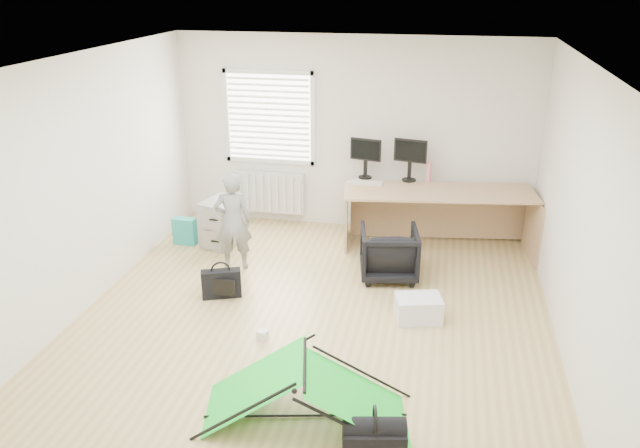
% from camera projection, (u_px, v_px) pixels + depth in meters
% --- Properties ---
extents(ground, '(5.50, 5.50, 0.00)m').
position_uv_depth(ground, '(313.00, 320.00, 6.66)').
color(ground, tan).
rests_on(ground, ground).
extents(back_wall, '(5.00, 0.02, 2.70)m').
position_uv_depth(back_wall, '(354.00, 135.00, 8.64)').
color(back_wall, silver).
rests_on(back_wall, ground).
extents(window, '(1.20, 0.06, 1.20)m').
position_uv_depth(window, '(269.00, 117.00, 8.75)').
color(window, silver).
rests_on(window, back_wall).
extents(radiator, '(1.00, 0.12, 0.60)m').
position_uv_depth(radiator, '(271.00, 192.00, 9.13)').
color(radiator, silver).
rests_on(radiator, back_wall).
extents(desk, '(2.53, 1.12, 0.83)m').
position_uv_depth(desk, '(437.00, 221.00, 8.18)').
color(desk, tan).
rests_on(desk, ground).
extents(filing_cabinet, '(0.55, 0.64, 0.63)m').
position_uv_depth(filing_cabinet, '(222.00, 223.00, 8.40)').
color(filing_cabinet, gray).
rests_on(filing_cabinet, ground).
extents(monitor_left, '(0.43, 0.18, 0.41)m').
position_uv_depth(monitor_left, '(366.00, 164.00, 8.45)').
color(monitor_left, black).
rests_on(monitor_left, desk).
extents(monitor_right, '(0.45, 0.18, 0.42)m').
position_uv_depth(monitor_right, '(410.00, 166.00, 8.33)').
color(monitor_right, black).
rests_on(monitor_right, desk).
extents(keyboard, '(0.48, 0.16, 0.02)m').
position_uv_depth(keyboard, '(365.00, 183.00, 8.30)').
color(keyboard, beige).
rests_on(keyboard, desk).
extents(thermos, '(0.10, 0.10, 0.27)m').
position_uv_depth(thermos, '(429.00, 172.00, 8.32)').
color(thermos, '#C9707F').
rests_on(thermos, desk).
extents(office_chair, '(0.78, 0.79, 0.63)m').
position_uv_depth(office_chair, '(389.00, 253.00, 7.49)').
color(office_chair, black).
rests_on(office_chair, ground).
extents(person, '(0.52, 0.41, 1.24)m').
position_uv_depth(person, '(233.00, 222.00, 7.61)').
color(person, gray).
rests_on(person, ground).
extents(kite, '(1.82, 1.09, 0.53)m').
position_uv_depth(kite, '(305.00, 391.00, 5.11)').
color(kite, '#13D22B').
rests_on(kite, ground).
extents(storage_crate, '(0.54, 0.44, 0.27)m').
position_uv_depth(storage_crate, '(418.00, 308.00, 6.62)').
color(storage_crate, silver).
rests_on(storage_crate, ground).
extents(tote_bag, '(0.32, 0.15, 0.37)m').
position_uv_depth(tote_bag, '(185.00, 231.00, 8.46)').
color(tote_bag, teal).
rests_on(tote_bag, ground).
extents(laptop_bag, '(0.46, 0.28, 0.33)m').
position_uv_depth(laptop_bag, '(221.00, 284.00, 7.07)').
color(laptop_bag, black).
rests_on(laptop_bag, ground).
extents(white_box, '(0.12, 0.12, 0.10)m').
position_uv_depth(white_box, '(263.00, 335.00, 6.30)').
color(white_box, silver).
rests_on(white_box, ground).
extents(duffel_bag, '(0.52, 0.34, 0.21)m').
position_uv_depth(duffel_bag, '(374.00, 439.00, 4.81)').
color(duffel_bag, black).
rests_on(duffel_bag, ground).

